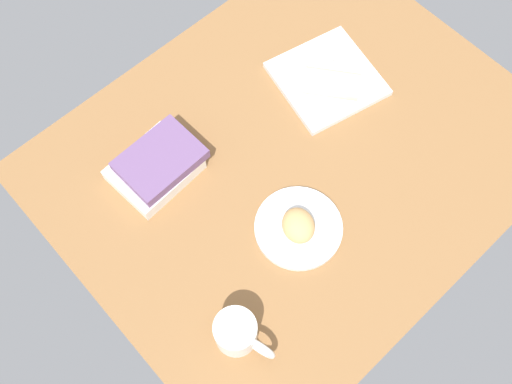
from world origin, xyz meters
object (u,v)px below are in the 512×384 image
object	(u,v)px
breakfast_wrap	(332,83)
square_plate	(327,79)
sauce_cup	(325,56)
coffee_mug	(237,333)
round_plate	(298,228)
scone_pastry	(298,225)
book_stack	(157,166)

from	to	relation	value
breakfast_wrap	square_plate	bearing A→B (deg)	15.57
square_plate	sauce_cup	bearing A→B (deg)	-126.81
square_plate	breakfast_wrap	distance (cm)	5.77
square_plate	coffee_mug	bearing A→B (deg)	28.71
round_plate	scone_pastry	bearing A→B (deg)	28.47
sauce_cup	round_plate	bearing A→B (deg)	37.54
coffee_mug	round_plate	bearing A→B (deg)	-161.47
breakfast_wrap	round_plate	bearing A→B (deg)	175.92
round_plate	scone_pastry	distance (cm)	3.34
sauce_cup	book_stack	distance (cm)	49.51
round_plate	breakfast_wrap	xyz separation A→B (cm)	(-29.95, -19.85, 4.12)
sauce_cup	coffee_mug	size ratio (longest dim) A/B	0.39
round_plate	book_stack	distance (cm)	34.67
round_plate	square_plate	distance (cm)	39.85
breakfast_wrap	scone_pastry	bearing A→B (deg)	175.81
coffee_mug	book_stack	bearing A→B (deg)	-106.12
scone_pastry	sauce_cup	world-z (taller)	scone_pastry
sauce_cup	coffee_mug	distance (cm)	70.72
book_stack	square_plate	bearing A→B (deg)	169.51
sauce_cup	square_plate	bearing A→B (deg)	53.19
breakfast_wrap	coffee_mug	world-z (taller)	coffee_mug
book_stack	coffee_mug	world-z (taller)	coffee_mug
round_plate	book_stack	xyz separation A→B (cm)	(13.79, -31.72, 2.39)
round_plate	coffee_mug	size ratio (longest dim) A/B	1.47
book_stack	coffee_mug	bearing A→B (deg)	73.88
square_plate	book_stack	size ratio (longest dim) A/B	1.11
square_plate	coffee_mug	size ratio (longest dim) A/B	1.74
scone_pastry	book_stack	xyz separation A→B (cm)	(13.14, -32.07, -0.86)
sauce_cup	scone_pastry	bearing A→B (deg)	37.40
scone_pastry	breakfast_wrap	world-z (taller)	breakfast_wrap
breakfast_wrap	sauce_cup	bearing A→B (deg)	15.57
scone_pastry	breakfast_wrap	distance (cm)	36.68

